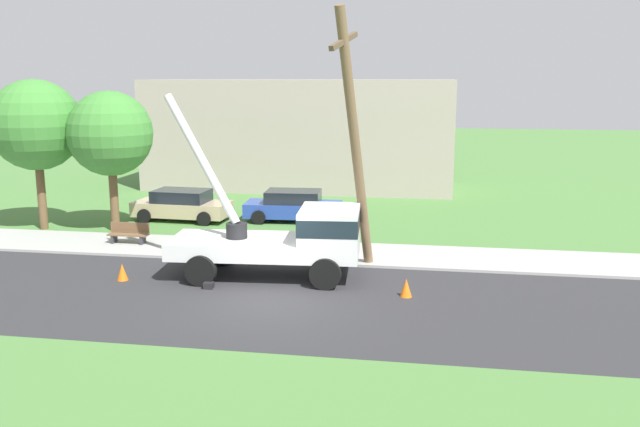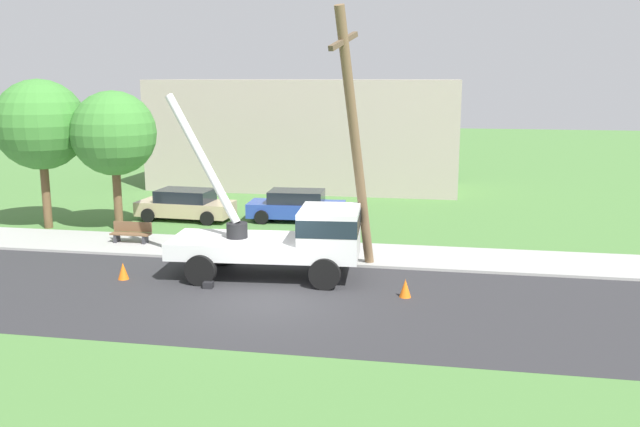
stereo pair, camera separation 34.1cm
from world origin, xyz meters
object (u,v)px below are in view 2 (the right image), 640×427
traffic_cone_behind (123,271)px  roadside_tree_near (114,134)px  parked_sedan_blue (297,206)px  park_bench (131,233)px  parked_sedan_tan (186,205)px  roadside_tree_far (40,125)px  traffic_cone_ahead (405,288)px  utility_truck (290,236)px  leaning_utility_pole (355,141)px

traffic_cone_behind → roadside_tree_near: bearing=117.5°
parked_sedan_blue → park_bench: size_ratio=2.80×
parked_sedan_tan → roadside_tree_far: 7.09m
parked_sedan_blue → park_bench: (-5.47, -5.61, -0.25)m
traffic_cone_behind → parked_sedan_tan: bearing=99.1°
traffic_cone_behind → parked_sedan_blue: 10.69m
traffic_cone_ahead → parked_sedan_tan: size_ratio=0.12×
parked_sedan_blue → park_bench: bearing=-134.3°
traffic_cone_ahead → traffic_cone_behind: (-9.22, 0.19, 0.00)m
roadside_tree_near → utility_truck: bearing=-32.0°
leaning_utility_pole → traffic_cone_ahead: (1.84, -2.18, -4.19)m
leaning_utility_pole → traffic_cone_ahead: leaning_utility_pole is taller
traffic_cone_ahead → traffic_cone_behind: size_ratio=1.00×
traffic_cone_ahead → traffic_cone_behind: 9.22m
leaning_utility_pole → parked_sedan_tan: leaning_utility_pole is taller
parked_sedan_tan → roadside_tree_near: size_ratio=0.75×
park_bench → parked_sedan_blue: bearing=45.7°
park_bench → leaning_utility_pole: bearing=-14.9°
leaning_utility_pole → parked_sedan_tan: 12.14m
parked_sedan_tan → traffic_cone_ahead: bearing=-41.8°
parked_sedan_blue → roadside_tree_near: roadside_tree_near is taller
parked_sedan_blue → leaning_utility_pole: bearing=-65.1°
leaning_utility_pole → traffic_cone_behind: size_ratio=15.57×
traffic_cone_ahead → parked_sedan_tan: (-10.71, 9.56, 0.43)m
traffic_cone_ahead → utility_truck: bearing=159.6°
traffic_cone_ahead → parked_sedan_blue: size_ratio=0.12×
utility_truck → roadside_tree_near: roadside_tree_near is taller
leaning_utility_pole → parked_sedan_tan: size_ratio=1.94×
roadside_tree_far → traffic_cone_ahead: bearing=-23.0°
roadside_tree_near → roadside_tree_far: roadside_tree_far is taller
traffic_cone_ahead → park_bench: 11.98m
traffic_cone_behind → roadside_tree_far: (-6.81, 6.62, 4.23)m
parked_sedan_tan → parked_sedan_blue: 5.18m
parked_sedan_blue → roadside_tree_near: (-7.18, -3.24, 3.46)m
parked_sedan_tan → park_bench: 4.96m
roadside_tree_near → roadside_tree_far: (-3.27, -0.18, 0.34)m
utility_truck → leaning_utility_pole: leaning_utility_pole is taller
leaning_utility_pole → parked_sedan_blue: leaning_utility_pole is taller
parked_sedan_blue → roadside_tree_far: size_ratio=0.69×
utility_truck → traffic_cone_behind: (-5.35, -1.25, -1.13)m
roadside_tree_near → parked_sedan_tan: bearing=51.4°
traffic_cone_ahead → traffic_cone_behind: bearing=178.8°
parked_sedan_tan → park_bench: bearing=-93.9°
parked_sedan_tan → roadside_tree_far: (-5.32, -2.75, 3.80)m
traffic_cone_ahead → parked_sedan_blue: parked_sedan_blue is taller
parked_sedan_blue → roadside_tree_far: (-10.45, -3.42, 3.80)m
utility_truck → traffic_cone_ahead: size_ratio=12.36×
utility_truck → park_bench: size_ratio=4.33×
traffic_cone_ahead → roadside_tree_far: roadside_tree_far is taller
park_bench → roadside_tree_far: size_ratio=0.25×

